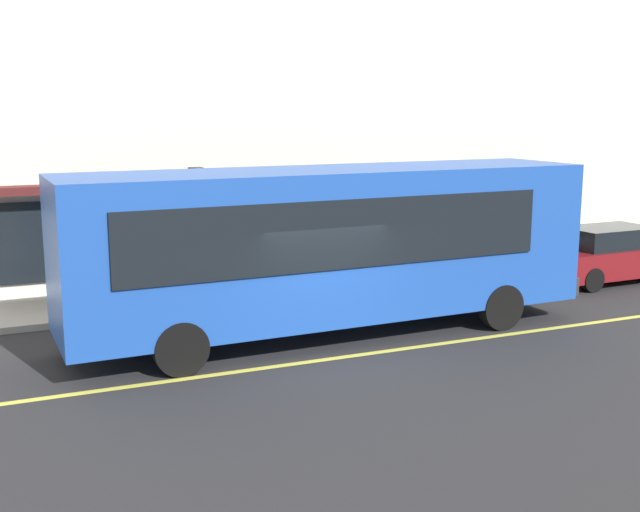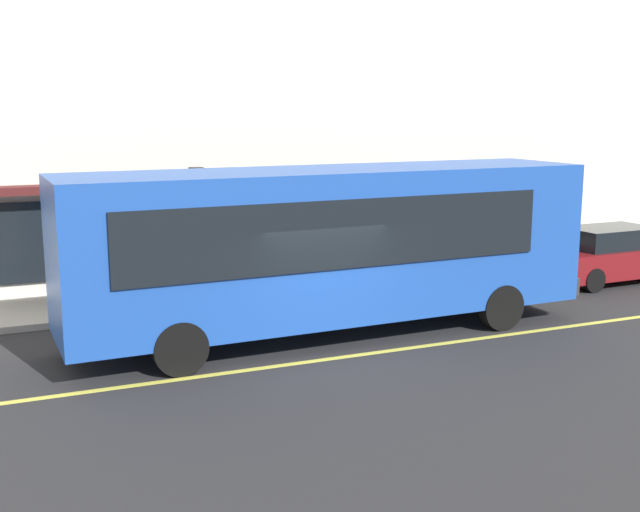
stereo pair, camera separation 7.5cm
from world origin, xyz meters
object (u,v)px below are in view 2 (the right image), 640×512
Objects in this scene: traffic_light at (198,202)px; car_maroon at (611,255)px; pedestrian_mid_block at (497,228)px; bus at (333,242)px.

traffic_light is 11.40m from car_maroon.
traffic_light is at bearing 171.60° from car_maroon.
car_maroon is 3.23m from pedestrian_mid_block.
bus is 9.43m from car_maroon.
pedestrian_mid_block is at bearing 5.15° from traffic_light.
bus is 3.96m from traffic_light.
traffic_light reaches higher than pedestrian_mid_block.
traffic_light is 9.25m from pedestrian_mid_block.
bus is 8.36m from pedestrian_mid_block.
car_maroon is (9.19, 1.76, -1.24)m from bus.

